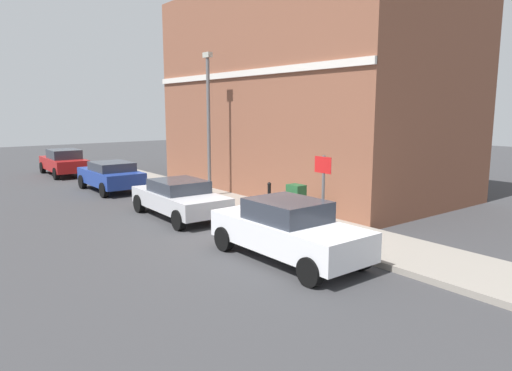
# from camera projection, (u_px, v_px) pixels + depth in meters

# --- Properties ---
(ground) EXTENTS (80.00, 80.00, 0.00)m
(ground) POSITION_uv_depth(u_px,v_px,m) (246.00, 235.00, 13.58)
(ground) COLOR #38383A
(sidewalk) EXTENTS (2.42, 30.00, 0.15)m
(sidewalk) POSITION_uv_depth(u_px,v_px,m) (199.00, 195.00, 19.45)
(sidewalk) COLOR gray
(sidewalk) RESTS_ON ground
(corner_building) EXTENTS (7.36, 13.29, 8.79)m
(corner_building) POSITION_uv_depth(u_px,v_px,m) (306.00, 93.00, 20.60)
(corner_building) COLOR brown
(corner_building) RESTS_ON ground
(car_white) EXTENTS (1.85, 4.28, 1.50)m
(car_white) POSITION_uv_depth(u_px,v_px,m) (288.00, 230.00, 11.25)
(car_white) COLOR silver
(car_white) RESTS_ON ground
(car_silver) EXTENTS (1.97, 4.25, 1.29)m
(car_silver) POSITION_uv_depth(u_px,v_px,m) (179.00, 198.00, 15.74)
(car_silver) COLOR #B7B7BC
(car_silver) RESTS_ON ground
(car_blue) EXTENTS (1.88, 3.96, 1.33)m
(car_blue) POSITION_uv_depth(u_px,v_px,m) (111.00, 175.00, 20.79)
(car_blue) COLOR navy
(car_blue) RESTS_ON ground
(car_red) EXTENTS (1.90, 4.32, 1.46)m
(car_red) POSITION_uv_depth(u_px,v_px,m) (64.00, 162.00, 25.76)
(car_red) COLOR maroon
(car_red) RESTS_ON ground
(utility_cabinet) EXTENTS (0.46, 0.61, 1.15)m
(utility_cabinet) POSITION_uv_depth(u_px,v_px,m) (296.00, 204.00, 14.71)
(utility_cabinet) COLOR #1E4C28
(utility_cabinet) RESTS_ON sidewalk
(bollard_near_cabinet) EXTENTS (0.14, 0.14, 1.04)m
(bollard_near_cabinet) POSITION_uv_depth(u_px,v_px,m) (269.00, 196.00, 15.91)
(bollard_near_cabinet) COLOR black
(bollard_near_cabinet) RESTS_ON sidewalk
(street_sign) EXTENTS (0.08, 0.60, 2.30)m
(street_sign) POSITION_uv_depth(u_px,v_px,m) (323.00, 185.00, 12.35)
(street_sign) COLOR #59595B
(street_sign) RESTS_ON sidewalk
(lamppost) EXTENTS (0.20, 0.44, 5.72)m
(lamppost) POSITION_uv_depth(u_px,v_px,m) (209.00, 118.00, 18.52)
(lamppost) COLOR #59595B
(lamppost) RESTS_ON sidewalk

